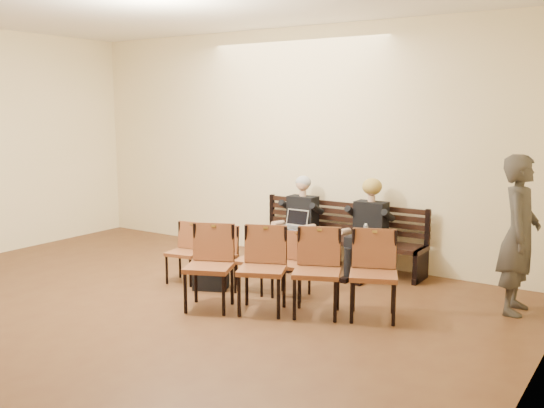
{
  "coord_description": "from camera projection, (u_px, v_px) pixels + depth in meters",
  "views": [
    {
      "loc": [
        4.83,
        -3.01,
        2.31
      ],
      "look_at": [
        0.18,
        4.05,
        0.95
      ],
      "focal_mm": 40.0,
      "sensor_mm": 36.0,
      "label": 1
    }
  ],
  "objects": [
    {
      "name": "ground",
      "position": [
        9.0,
        366.0,
        5.47
      ],
      "size": [
        10.0,
        10.0,
        0.0
      ],
      "primitive_type": "plane",
      "color": "brown",
      "rests_on": "ground"
    },
    {
      "name": "room_walls",
      "position": [
        66.0,
        83.0,
        5.72
      ],
      "size": [
        8.02,
        10.01,
        3.51
      ],
      "color": "#FCE6B4",
      "rests_on": "ground"
    },
    {
      "name": "bench",
      "position": [
        337.0,
        252.0,
        8.78
      ],
      "size": [
        2.6,
        0.9,
        0.45
      ],
      "primitive_type": "cube",
      "color": "black",
      "rests_on": "ground"
    },
    {
      "name": "seated_man",
      "position": [
        299.0,
        222.0,
        8.92
      ],
      "size": [
        0.53,
        0.73,
        1.27
      ],
      "primitive_type": null,
      "color": "black",
      "rests_on": "ground"
    },
    {
      "name": "seated_woman",
      "position": [
        368.0,
        231.0,
        8.33
      ],
      "size": [
        0.54,
        0.75,
        1.26
      ],
      "primitive_type": null,
      "color": "black",
      "rests_on": "ground"
    },
    {
      "name": "laptop",
      "position": [
        292.0,
        228.0,
        8.76
      ],
      "size": [
        0.38,
        0.31,
        0.26
      ],
      "primitive_type": "cube",
      "rotation": [
        0.0,
        0.0,
        -0.1
      ],
      "color": "silver",
      "rests_on": "bench"
    },
    {
      "name": "water_bottle",
      "position": [
        365.0,
        241.0,
        8.04
      ],
      "size": [
        0.07,
        0.07,
        0.21
      ],
      "primitive_type": "cylinder",
      "rotation": [
        0.0,
        0.0,
        0.21
      ],
      "color": "silver",
      "rests_on": "bench"
    },
    {
      "name": "bag",
      "position": [
        211.0,
        277.0,
        7.77
      ],
      "size": [
        0.5,
        0.43,
        0.31
      ],
      "primitive_type": "cube",
      "rotation": [
        0.0,
        0.0,
        0.42
      ],
      "color": "black",
      "rests_on": "ground"
    },
    {
      "name": "passerby",
      "position": [
        520.0,
        223.0,
        6.75
      ],
      "size": [
        0.54,
        0.79,
        2.07
      ],
      "primitive_type": "imported",
      "rotation": [
        0.0,
        0.0,
        1.63
      ],
      "color": "#36322C",
      "rests_on": "ground"
    },
    {
      "name": "chair_row_front",
      "position": [
        289.0,
        271.0,
        6.78
      ],
      "size": [
        2.39,
        1.43,
        0.98
      ],
      "primitive_type": "cube",
      "rotation": [
        0.0,
        0.0,
        0.41
      ],
      "color": "brown",
      "rests_on": "ground"
    },
    {
      "name": "chair_row_back",
      "position": [
        236.0,
        259.0,
        7.72
      ],
      "size": [
        1.98,
        0.76,
        0.79
      ],
      "primitive_type": "cube",
      "rotation": [
        0.0,
        0.0,
        0.17
      ],
      "color": "brown",
      "rests_on": "ground"
    }
  ]
}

